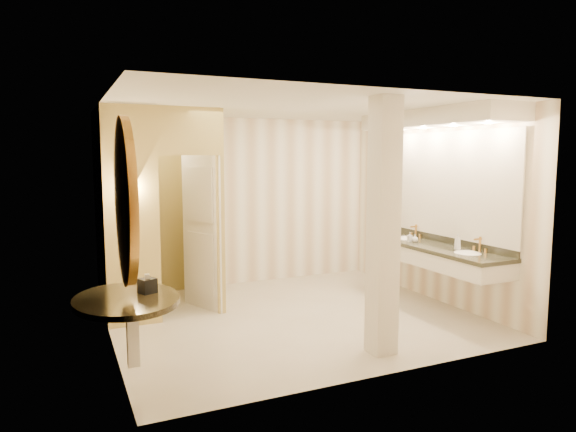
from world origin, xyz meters
name	(u,v)px	position (x,y,z in m)	size (l,w,h in m)	color
floor	(293,317)	(0.00, 0.00, 0.00)	(4.50, 4.50, 0.00)	beige
ceiling	(293,107)	(0.00, 0.00, 2.70)	(4.50, 4.50, 0.00)	silver
wall_back	(242,202)	(0.00, 2.00, 1.35)	(4.50, 0.02, 2.70)	white
wall_front	(383,236)	(0.00, -2.00, 1.35)	(4.50, 0.02, 2.70)	white
wall_left	(107,224)	(-2.25, 0.00, 1.35)	(0.02, 4.00, 2.70)	white
wall_right	(433,207)	(2.25, 0.00, 1.35)	(0.02, 4.00, 2.70)	white
toilet_closet	(188,208)	(-1.12, 0.97, 1.39)	(1.50, 1.55, 2.70)	#D4C56F
wall_sconce	(131,186)	(-1.93, 0.43, 1.73)	(0.14, 0.14, 0.42)	#BD883C
vanity	(437,190)	(1.98, -0.40, 1.63)	(0.75, 2.57, 2.09)	silver
console_shelf	(127,243)	(-2.21, -1.40, 1.35)	(1.12, 1.12, 2.01)	black
pillar	(383,227)	(0.35, -1.50, 1.35)	(0.26, 0.26, 2.70)	silver
tissue_box	(147,286)	(-2.04, -1.33, 0.94)	(0.13, 0.13, 0.13)	black
toilet	(122,274)	(-1.95, 1.58, 0.41)	(0.46, 0.81, 0.83)	white
soap_bottle_a	(410,237)	(1.82, -0.04, 0.94)	(0.06, 0.06, 0.14)	beige
soap_bottle_b	(415,238)	(1.87, -0.10, 0.93)	(0.09, 0.09, 0.11)	silver
soap_bottle_c	(458,242)	(1.97, -0.84, 0.98)	(0.08, 0.08, 0.21)	#C6B28C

